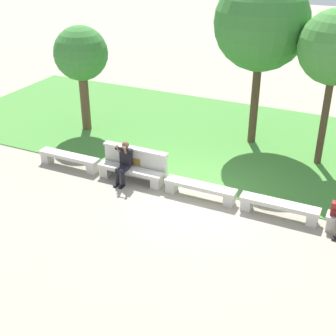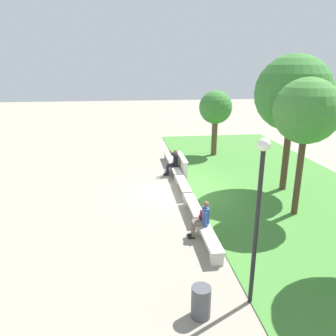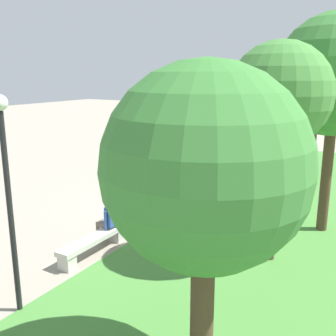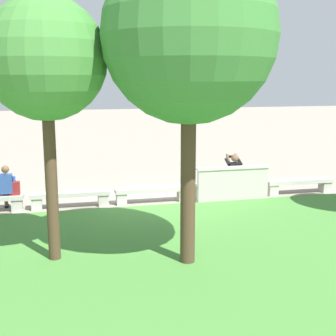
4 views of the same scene
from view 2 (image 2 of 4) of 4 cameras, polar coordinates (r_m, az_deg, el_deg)
ground_plane at (r=14.57m, az=2.63°, el=-4.24°), size 80.00×80.00×0.00m
grass_strip at (r=15.88m, az=18.42°, el=-3.23°), size 23.43×8.00×0.03m
bench_main at (r=18.82m, az=0.24°, el=1.81°), size 2.16×0.40×0.45m
bench_near at (r=16.62m, az=1.28°, el=-0.33°), size 2.16×0.40×0.45m
bench_mid at (r=14.46m, az=2.65°, el=-3.11°), size 2.16×0.40×0.45m
bench_far at (r=12.36m, az=4.49°, el=-6.85°), size 2.16×0.40×0.45m
bench_end at (r=10.35m, az=7.13°, el=-12.07°), size 2.16×0.40×0.45m
backrest_wall_with_plaque at (r=16.61m, az=2.45°, el=0.41°), size 2.19×0.24×1.01m
person_photographer at (r=16.64m, az=0.95°, el=1.24°), size 0.47×0.72×1.32m
person_distant at (r=10.74m, az=5.97°, el=-8.66°), size 0.48×0.68×1.26m
backpack at (r=10.95m, az=6.13°, el=-8.41°), size 0.28×0.24×0.43m
tree_behind_wall at (r=12.36m, az=23.00°, el=8.98°), size 2.28×2.28×5.02m
tree_left_background at (r=20.17m, az=8.28°, el=10.25°), size 1.98×1.98×3.97m
tree_far_back at (r=14.86m, az=20.92°, el=12.00°), size 3.17×3.17×5.86m
trash_bin at (r=7.86m, az=5.76°, el=-22.20°), size 0.44×0.44×0.75m
lamp_post at (r=7.32m, az=15.53°, el=-5.60°), size 0.28×0.28×3.99m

